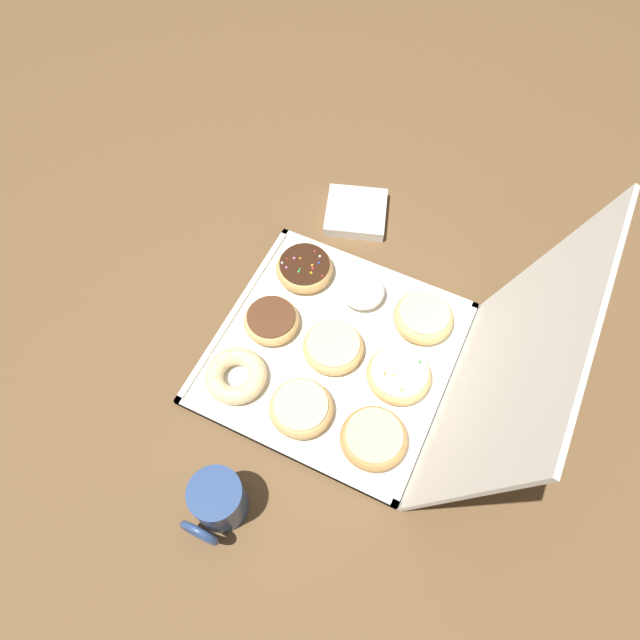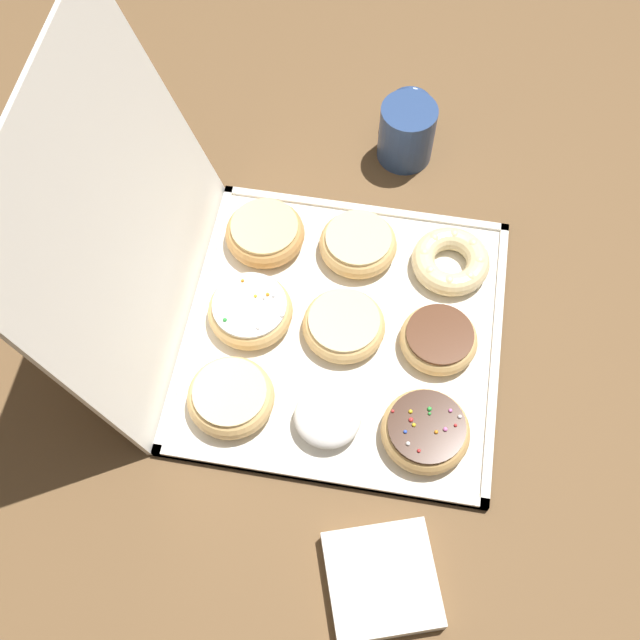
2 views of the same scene
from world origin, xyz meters
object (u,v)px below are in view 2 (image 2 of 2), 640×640
(donut_box, at_px, (343,333))
(glazed_ring_donut_5, at_px, (361,244))
(chocolate_frosted_donut_1, at_px, (439,336))
(coffee_mug, at_px, (407,130))
(napkin_stack, at_px, (382,580))
(powdered_filled_donut_3, at_px, (325,416))
(sprinkle_donut_0, at_px, (425,431))
(sprinkle_donut_7, at_px, (250,311))
(cruller_donut_2, at_px, (451,261))
(glazed_ring_donut_6, at_px, (231,397))
(glazed_ring_donut_4, at_px, (344,324))
(glazed_ring_donut_8, at_px, (265,233))

(donut_box, xyz_separation_m, glazed_ring_donut_5, (0.14, -0.00, 0.02))
(chocolate_frosted_donut_1, distance_m, glazed_ring_donut_5, 0.18)
(chocolate_frosted_donut_1, bearing_deg, coffee_mug, 14.24)
(napkin_stack, bearing_deg, powdered_filled_donut_3, 28.12)
(sprinkle_donut_0, bearing_deg, coffee_mug, 9.72)
(chocolate_frosted_donut_1, relative_size, sprinkle_donut_7, 0.90)
(napkin_stack, bearing_deg, cruller_donut_2, -4.90)
(cruller_donut_2, height_order, glazed_ring_donut_6, glazed_ring_donut_6)
(donut_box, relative_size, glazed_ring_donut_5, 3.82)
(coffee_mug, bearing_deg, napkin_stack, -175.60)
(glazed_ring_donut_4, bearing_deg, sprinkle_donut_7, 90.72)
(sprinkle_donut_7, bearing_deg, glazed_ring_donut_5, -45.16)
(cruller_donut_2, bearing_deg, glazed_ring_donut_8, 89.71)
(powdered_filled_donut_3, height_order, glazed_ring_donut_5, powdered_filled_donut_3)
(sprinkle_donut_7, bearing_deg, glazed_ring_donut_8, 2.46)
(glazed_ring_donut_4, xyz_separation_m, coffee_mug, (0.34, -0.05, 0.02))
(cruller_donut_2, bearing_deg, donut_box, 133.61)
(powdered_filled_donut_3, relative_size, glazed_ring_donut_4, 0.77)
(powdered_filled_donut_3, distance_m, glazed_ring_donut_6, 0.13)
(donut_box, bearing_deg, glazed_ring_donut_8, 46.40)
(chocolate_frosted_donut_1, height_order, cruller_donut_2, same)
(glazed_ring_donut_4, bearing_deg, coffee_mug, -7.61)
(glazed_ring_donut_5, bearing_deg, chocolate_frosted_donut_1, -136.00)
(cruller_donut_2, height_order, glazed_ring_donut_8, glazed_ring_donut_8)
(glazed_ring_donut_5, xyz_separation_m, glazed_ring_donut_6, (-0.27, 0.14, 0.00))
(glazed_ring_donut_4, relative_size, napkin_stack, 0.90)
(cruller_donut_2, relative_size, powdered_filled_donut_3, 1.28)
(glazed_ring_donut_4, bearing_deg, glazed_ring_donut_6, 135.66)
(sprinkle_donut_7, bearing_deg, glazed_ring_donut_6, -179.21)
(sprinkle_donut_0, bearing_deg, powdered_filled_donut_3, 90.70)
(powdered_filled_donut_3, relative_size, glazed_ring_donut_5, 0.78)
(glazed_ring_donut_6, relative_size, napkin_stack, 0.90)
(sprinkle_donut_7, distance_m, glazed_ring_donut_8, 0.13)
(sprinkle_donut_7, relative_size, glazed_ring_donut_8, 1.02)
(donut_box, relative_size, glazed_ring_donut_8, 3.72)
(glazed_ring_donut_4, bearing_deg, glazed_ring_donut_8, 46.68)
(coffee_mug, bearing_deg, cruller_donut_2, -156.92)
(glazed_ring_donut_4, height_order, napkin_stack, glazed_ring_donut_4)
(powdered_filled_donut_3, relative_size, glazed_ring_donut_6, 0.76)
(sprinkle_donut_0, xyz_separation_m, glazed_ring_donut_4, (0.14, 0.13, -0.00))
(chocolate_frosted_donut_1, relative_size, glazed_ring_donut_4, 0.93)
(glazed_ring_donut_4, relative_size, sprinkle_donut_7, 0.97)
(powdered_filled_donut_3, bearing_deg, sprinkle_donut_7, 43.01)
(chocolate_frosted_donut_1, xyz_separation_m, coffee_mug, (0.34, 0.09, 0.02))
(glazed_ring_donut_4, distance_m, coffee_mug, 0.35)
(cruller_donut_2, bearing_deg, glazed_ring_donut_6, 134.51)
(glazed_ring_donut_5, distance_m, napkin_stack, 0.48)
(glazed_ring_donut_4, height_order, coffee_mug, coffee_mug)
(sprinkle_donut_7, height_order, coffee_mug, coffee_mug)
(chocolate_frosted_donut_1, distance_m, cruller_donut_2, 0.13)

